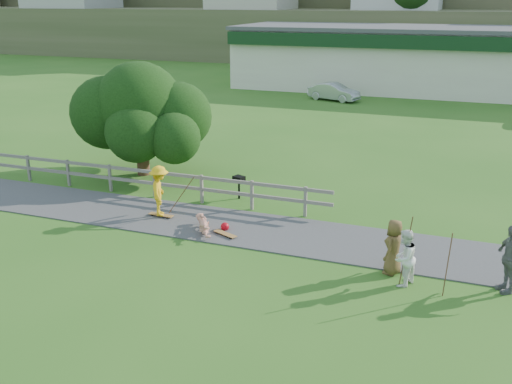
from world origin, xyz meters
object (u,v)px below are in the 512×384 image
spectator_c (394,247)px  car_silver (334,92)px  spectator_b (510,259)px  skater_fallen (204,224)px  bbq (239,187)px  skater_rider (160,194)px  spectator_a (404,258)px  tree (141,130)px

spectator_c → car_silver: (-7.91, 27.30, -0.15)m
spectator_b → spectator_c: bearing=-115.7°
skater_fallen → spectator_c: (6.19, -0.86, 0.51)m
spectator_b → spectator_c: 2.95m
car_silver → bbq: bearing=-158.5°
skater_rider → spectator_b: (11.11, -1.55, 0.05)m
skater_rider → spectator_a: (8.52, -2.13, -0.10)m
spectator_b → car_silver: spectator_b is taller
spectator_c → bbq: (-6.34, 4.33, -0.34)m
skater_fallen → tree: tree is taller
spectator_a → bbq: size_ratio=1.76×
skater_rider → skater_fallen: size_ratio=1.14×
spectator_c → spectator_b: bearing=104.6°
skater_rider → skater_fallen: (1.97, -0.67, -0.60)m
skater_rider → skater_fallen: skater_rider is taller
spectator_a → bbq: spectator_a is taller
spectator_b → tree: 15.55m
spectator_c → car_silver: 28.42m
tree → spectator_a: bearing=-28.6°
spectator_a → tree: size_ratio=0.27×
spectator_c → car_silver: size_ratio=0.41×
skater_rider → spectator_b: size_ratio=0.95×
spectator_c → skater_fallen: bearing=-82.9°
skater_fallen → bbq: (-0.14, 3.47, 0.17)m
skater_fallen → car_silver: 26.49m
spectator_a → bbq: (-6.69, 4.93, -0.34)m
skater_fallen → spectator_b: size_ratio=0.83×
skater_rider → bbq: 3.37m
tree → skater_rider: bearing=-52.8°
spectator_a → spectator_b: size_ratio=0.84×
car_silver → spectator_c: bearing=-146.3°
car_silver → spectator_a: bearing=-145.9°
spectator_a → bbq: bearing=-103.2°
spectator_b → skater_fallen: bearing=-120.9°
car_silver → skater_fallen: bearing=-158.7°
car_silver → bbq: (1.57, -22.97, -0.20)m
skater_rider → tree: 5.51m
skater_fallen → tree: bearing=103.2°
skater_fallen → spectator_a: bearing=-45.8°
spectator_a → spectator_b: 2.66m
spectator_c → tree: 12.88m
skater_rider → spectator_c: bearing=-126.2°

